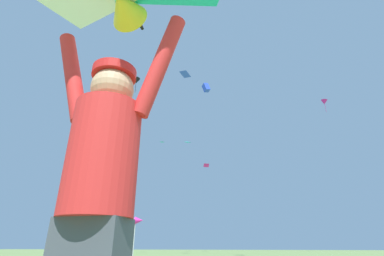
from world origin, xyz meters
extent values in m
cylinder|color=red|center=(-0.12, -0.40, 1.10)|extent=(0.35, 0.35, 0.56)
sphere|color=tan|center=(-0.12, -0.40, 1.49)|extent=(0.23, 0.23, 0.23)
cylinder|color=red|center=(-0.12, -0.40, 1.59)|extent=(0.25, 0.25, 0.05)
cylinder|color=red|center=(0.15, -0.39, 1.61)|extent=(0.28, 0.10, 0.62)
cylinder|color=red|center=(-0.38, -0.40, 1.61)|extent=(0.28, 0.10, 0.62)
cone|color=yellow|center=(-0.12, -0.40, 2.11)|extent=(0.24, 0.20, 0.24)
pyramid|color=#19B2AD|center=(-11.21, 31.78, 13.88)|extent=(0.79, 0.79, 0.17)
pyramid|color=#19B2AD|center=(-7.51, 31.52, 13.44)|extent=(1.21, 1.19, 0.38)
cube|color=blue|center=(-4.61, 29.93, 20.52)|extent=(1.25, 0.96, 1.34)
pyramid|color=blue|center=(-4.73, 19.06, 15.44)|extent=(1.11, 1.12, 0.43)
cone|color=black|center=(-11.33, 22.43, 17.77)|extent=(0.96, 0.97, 0.70)
cylinder|color=black|center=(-11.33, 22.43, 16.85)|extent=(0.04, 0.04, 1.20)
cone|color=#DB2393|center=(11.05, 34.71, 18.93)|extent=(1.23, 1.24, 0.85)
cylinder|color=#991867|center=(11.05, 34.71, 18.01)|extent=(0.04, 0.04, 1.20)
pyramid|color=#DB2393|center=(-5.60, 34.51, 10.95)|extent=(0.99, 0.91, 0.53)
cylinder|color=silver|center=(-3.45, 7.50, 0.81)|extent=(0.04, 0.04, 1.62)
cone|color=#DB2393|center=(-3.31, 7.50, 1.50)|extent=(0.28, 0.24, 0.24)
camera|label=1|loc=(0.59, -1.55, 0.70)|focal=25.51mm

